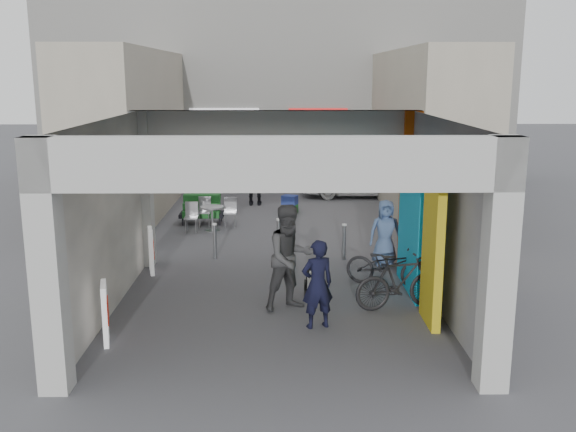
{
  "coord_description": "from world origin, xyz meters",
  "views": [
    {
      "loc": [
        0.09,
        -12.18,
        4.26
      ],
      "look_at": [
        0.25,
        1.0,
        1.35
      ],
      "focal_mm": 40.0,
      "sensor_mm": 36.0,
      "label": 1
    }
  ],
  "objects_px": {
    "border_collie": "(311,283)",
    "man_crates": "(255,177)",
    "bicycle_rear": "(400,282)",
    "cafe_set": "(209,218)",
    "bicycle_front": "(387,265)",
    "man_with_dog": "(317,284)",
    "man_back_turned": "(290,258)",
    "white_van": "(355,179)",
    "man_elderly": "(385,233)",
    "produce_stand": "(202,212)"
  },
  "relations": [
    {
      "from": "man_back_turned",
      "to": "bicycle_front",
      "type": "xyz_separation_m",
      "value": [
        2.01,
        1.28,
        -0.53
      ]
    },
    {
      "from": "man_with_dog",
      "to": "white_van",
      "type": "height_order",
      "value": "man_with_dog"
    },
    {
      "from": "bicycle_front",
      "to": "man_crates",
      "type": "bearing_deg",
      "value": 42.44
    },
    {
      "from": "bicycle_front",
      "to": "man_with_dog",
      "type": "bearing_deg",
      "value": 167.11
    },
    {
      "from": "man_back_turned",
      "to": "bicycle_rear",
      "type": "relative_size",
      "value": 1.14
    },
    {
      "from": "cafe_set",
      "to": "bicycle_front",
      "type": "bearing_deg",
      "value": -50.59
    },
    {
      "from": "border_collie",
      "to": "man_crates",
      "type": "bearing_deg",
      "value": 101.78
    },
    {
      "from": "man_elderly",
      "to": "man_with_dog",
      "type": "bearing_deg",
      "value": -116.74
    },
    {
      "from": "bicycle_front",
      "to": "cafe_set",
      "type": "bearing_deg",
      "value": 62.2
    },
    {
      "from": "produce_stand",
      "to": "man_with_dog",
      "type": "distance_m",
      "value": 8.48
    },
    {
      "from": "man_crates",
      "to": "border_collie",
      "type": "bearing_deg",
      "value": 99.07
    },
    {
      "from": "produce_stand",
      "to": "man_crates",
      "type": "relative_size",
      "value": 0.68
    },
    {
      "from": "border_collie",
      "to": "man_elderly",
      "type": "xyz_separation_m",
      "value": [
        1.79,
        2.16,
        0.47
      ]
    },
    {
      "from": "cafe_set",
      "to": "border_collie",
      "type": "height_order",
      "value": "cafe_set"
    },
    {
      "from": "man_with_dog",
      "to": "bicycle_front",
      "type": "height_order",
      "value": "man_with_dog"
    },
    {
      "from": "man_back_turned",
      "to": "man_elderly",
      "type": "relative_size",
      "value": 1.31
    },
    {
      "from": "man_crates",
      "to": "white_van",
      "type": "height_order",
      "value": "man_crates"
    },
    {
      "from": "white_van",
      "to": "bicycle_front",
      "type": "bearing_deg",
      "value": 177.8
    },
    {
      "from": "cafe_set",
      "to": "man_back_turned",
      "type": "bearing_deg",
      "value": -71.1
    },
    {
      "from": "man_with_dog",
      "to": "white_van",
      "type": "distance_m",
      "value": 12.34
    },
    {
      "from": "border_collie",
      "to": "man_crates",
      "type": "relative_size",
      "value": 0.38
    },
    {
      "from": "man_back_turned",
      "to": "bicycle_front",
      "type": "distance_m",
      "value": 2.44
    },
    {
      "from": "cafe_set",
      "to": "man_back_turned",
      "type": "height_order",
      "value": "man_back_turned"
    },
    {
      "from": "man_with_dog",
      "to": "man_back_turned",
      "type": "distance_m",
      "value": 1.03
    },
    {
      "from": "bicycle_rear",
      "to": "white_van",
      "type": "xyz_separation_m",
      "value": [
        0.45,
        11.29,
        0.11
      ]
    },
    {
      "from": "man_back_turned",
      "to": "man_crates",
      "type": "height_order",
      "value": "man_back_turned"
    },
    {
      "from": "border_collie",
      "to": "man_with_dog",
      "type": "xyz_separation_m",
      "value": [
        0.03,
        -1.55,
        0.49
      ]
    },
    {
      "from": "border_collie",
      "to": "white_van",
      "type": "relative_size",
      "value": 0.19
    },
    {
      "from": "cafe_set",
      "to": "man_elderly",
      "type": "height_order",
      "value": "man_elderly"
    },
    {
      "from": "man_with_dog",
      "to": "man_crates",
      "type": "bearing_deg",
      "value": -100.57
    },
    {
      "from": "man_crates",
      "to": "bicycle_rear",
      "type": "distance_m",
      "value": 10.24
    },
    {
      "from": "man_with_dog",
      "to": "man_crates",
      "type": "xyz_separation_m",
      "value": [
        -1.46,
        10.64,
        0.16
      ]
    },
    {
      "from": "bicycle_front",
      "to": "border_collie",
      "type": "bearing_deg",
      "value": 134.32
    },
    {
      "from": "produce_stand",
      "to": "man_back_turned",
      "type": "relative_size",
      "value": 0.65
    },
    {
      "from": "man_with_dog",
      "to": "white_van",
      "type": "bearing_deg",
      "value": -117.89
    },
    {
      "from": "bicycle_rear",
      "to": "man_back_turned",
      "type": "bearing_deg",
      "value": 76.41
    },
    {
      "from": "man_with_dog",
      "to": "man_back_turned",
      "type": "xyz_separation_m",
      "value": [
        -0.45,
        0.9,
        0.21
      ]
    },
    {
      "from": "man_with_dog",
      "to": "man_elderly",
      "type": "relative_size",
      "value": 1.03
    },
    {
      "from": "man_elderly",
      "to": "bicycle_rear",
      "type": "relative_size",
      "value": 0.87
    },
    {
      "from": "man_back_turned",
      "to": "bicycle_front",
      "type": "relative_size",
      "value": 1.14
    },
    {
      "from": "man_crates",
      "to": "bicycle_front",
      "type": "relative_size",
      "value": 1.08
    },
    {
      "from": "border_collie",
      "to": "bicycle_front",
      "type": "xyz_separation_m",
      "value": [
        1.59,
        0.63,
        0.17
      ]
    },
    {
      "from": "man_elderly",
      "to": "produce_stand",
      "type": "bearing_deg",
      "value": 136.47
    },
    {
      "from": "produce_stand",
      "to": "man_crates",
      "type": "distance_m",
      "value": 3.13
    },
    {
      "from": "produce_stand",
      "to": "white_van",
      "type": "distance_m",
      "value": 6.53
    },
    {
      "from": "man_elderly",
      "to": "man_crates",
      "type": "xyz_separation_m",
      "value": [
        -3.21,
        6.93,
        0.18
      ]
    },
    {
      "from": "man_with_dog",
      "to": "man_crates",
      "type": "distance_m",
      "value": 10.74
    },
    {
      "from": "man_with_dog",
      "to": "white_van",
      "type": "relative_size",
      "value": 0.42
    },
    {
      "from": "man_with_dog",
      "to": "bicycle_rear",
      "type": "distance_m",
      "value": 1.83
    },
    {
      "from": "border_collie",
      "to": "bicycle_front",
      "type": "height_order",
      "value": "bicycle_front"
    }
  ]
}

